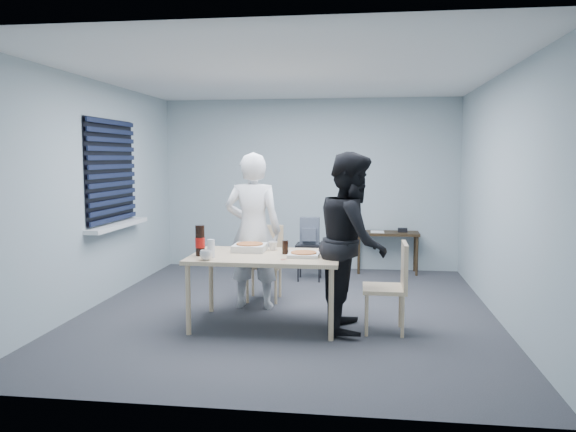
# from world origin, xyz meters

# --- Properties ---
(room) EXTENTS (5.00, 5.00, 5.00)m
(room) POSITION_xyz_m (-2.20, 0.40, 1.44)
(room) COLOR #323237
(room) RESTS_ON ground
(dining_table) EXTENTS (1.50, 0.95, 0.73)m
(dining_table) POSITION_xyz_m (-0.16, -0.55, 0.67)
(dining_table) COLOR beige
(dining_table) RESTS_ON ground
(chair_far) EXTENTS (0.42, 0.42, 0.89)m
(chair_far) POSITION_xyz_m (-0.36, 0.53, 0.51)
(chair_far) COLOR beige
(chair_far) RESTS_ON ground
(chair_right) EXTENTS (0.42, 0.42, 0.89)m
(chair_right) POSITION_xyz_m (1.12, -0.62, 0.51)
(chair_right) COLOR beige
(chair_right) RESTS_ON ground
(person_white) EXTENTS (0.65, 0.42, 1.77)m
(person_white) POSITION_xyz_m (-0.42, 0.12, 0.89)
(person_white) COLOR silver
(person_white) RESTS_ON ground
(person_black) EXTENTS (0.47, 0.86, 1.77)m
(person_black) POSITION_xyz_m (0.72, -0.55, 0.89)
(person_black) COLOR black
(person_black) RESTS_ON ground
(side_table) EXTENTS (0.92, 0.41, 0.61)m
(side_table) POSITION_xyz_m (1.19, 2.28, 0.53)
(side_table) COLOR #332415
(side_table) RESTS_ON ground
(stool) EXTENTS (0.37, 0.37, 0.51)m
(stool) POSITION_xyz_m (0.09, 1.63, 0.40)
(stool) COLOR black
(stool) RESTS_ON ground
(backpack) EXTENTS (0.27, 0.19, 0.37)m
(backpack) POSITION_xyz_m (0.09, 1.62, 0.69)
(backpack) COLOR slate
(backpack) RESTS_ON stool
(pizza_box_a) EXTENTS (0.33, 0.33, 0.08)m
(pizza_box_a) POSITION_xyz_m (-0.36, -0.35, 0.77)
(pizza_box_a) COLOR silver
(pizza_box_a) RESTS_ON dining_table
(pizza_box_b) EXTENTS (0.31, 0.31, 0.04)m
(pizza_box_b) POSITION_xyz_m (0.23, -0.59, 0.75)
(pizza_box_b) COLOR silver
(pizza_box_b) RESTS_ON dining_table
(mug_a) EXTENTS (0.17, 0.17, 0.10)m
(mug_a) POSITION_xyz_m (-0.68, -0.92, 0.78)
(mug_a) COLOR silver
(mug_a) RESTS_ON dining_table
(mug_b) EXTENTS (0.10, 0.10, 0.09)m
(mug_b) POSITION_xyz_m (-0.13, -0.26, 0.78)
(mug_b) COLOR silver
(mug_b) RESTS_ON dining_table
(cola_glass) EXTENTS (0.07, 0.07, 0.14)m
(cola_glass) POSITION_xyz_m (0.03, -0.48, 0.80)
(cola_glass) COLOR black
(cola_glass) RESTS_ON dining_table
(soda_bottle) EXTENTS (0.10, 0.10, 0.31)m
(soda_bottle) POSITION_xyz_m (-0.80, -0.69, 0.88)
(soda_bottle) COLOR black
(soda_bottle) RESTS_ON dining_table
(plastic_cups) EXTENTS (0.09, 0.09, 0.18)m
(plastic_cups) POSITION_xyz_m (-0.67, -0.77, 0.82)
(plastic_cups) COLOR silver
(plastic_cups) RESTS_ON dining_table
(rubber_band) EXTENTS (0.05, 0.05, 0.00)m
(rubber_band) POSITION_xyz_m (0.06, -0.80, 0.73)
(rubber_band) COLOR red
(rubber_band) RESTS_ON dining_table
(papers) EXTENTS (0.24, 0.30, 0.00)m
(papers) POSITION_xyz_m (1.04, 2.26, 0.61)
(papers) COLOR white
(papers) RESTS_ON side_table
(black_box) EXTENTS (0.16, 0.14, 0.06)m
(black_box) POSITION_xyz_m (1.41, 2.30, 0.64)
(black_box) COLOR black
(black_box) RESTS_ON side_table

